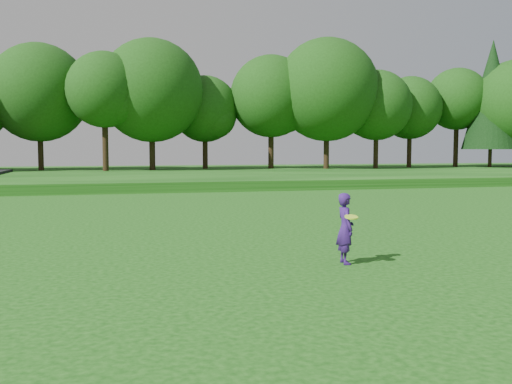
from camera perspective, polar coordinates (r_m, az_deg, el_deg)
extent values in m
plane|color=#11430D|center=(13.96, 3.20, -6.07)|extent=(140.00, 140.00, 0.00)
cube|color=#11430D|center=(47.32, -9.29, 1.67)|extent=(130.00, 30.00, 0.60)
cube|color=gray|center=(33.44, -7.17, 0.08)|extent=(130.00, 1.60, 0.04)
imported|color=#38186C|center=(12.66, 8.92, -3.62)|extent=(0.41, 0.59, 1.56)
cylinder|color=#C3FF28|center=(12.34, 9.51, -2.48)|extent=(0.29, 0.29, 0.09)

